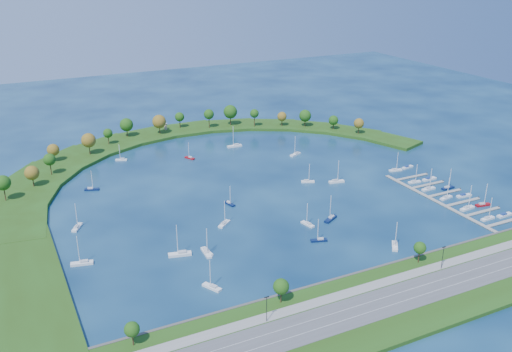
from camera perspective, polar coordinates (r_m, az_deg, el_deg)
name	(u,v)px	position (r m, az deg, el deg)	size (l,w,h in m)	color
ground	(252,187)	(313.11, -0.42, -1.13)	(700.00, 700.00, 0.00)	#071F41
south_shoreline	(395,298)	(221.31, 13.91, -11.94)	(420.00, 43.10, 11.60)	#284512
breakwater	(146,170)	(340.62, -11.06, 0.55)	(286.74, 247.64, 2.00)	#284512
breakwater_trees	(179,129)	(384.85, -7.80, 4.76)	(240.35, 92.49, 15.30)	#382314
harbor_tower	(166,126)	(415.14, -9.15, 4.99)	(2.60, 2.60, 4.50)	gray
dock_system	(447,199)	(314.07, 18.81, -2.21)	(24.28, 82.00, 1.60)	gray
moored_boat_0	(331,218)	(277.19, 7.57, -4.26)	(9.10, 6.63, 13.27)	#0A1943
moored_boat_1	(395,245)	(258.03, 13.90, -6.82)	(7.14, 8.25, 12.60)	white
moored_boat_2	(190,157)	(358.86, -6.73, 1.89)	(5.23, 7.34, 10.65)	maroon
moored_boat_3	(180,253)	(246.15, -7.70, -7.78)	(10.37, 5.06, 14.69)	white
moored_boat_4	(82,262)	(248.31, -17.21, -8.37)	(9.52, 4.49, 13.49)	white
moored_boat_5	(235,146)	(378.68, -2.18, 3.11)	(9.98, 2.97, 14.59)	white
moored_boat_6	(336,181)	(322.20, 8.15, -0.50)	(9.34, 4.08, 13.28)	white
moored_boat_7	(319,239)	(256.93, 6.40, -6.41)	(7.79, 4.30, 11.03)	#0A1943
moored_boat_8	(308,181)	(320.62, 5.27, -0.50)	(7.78, 5.03, 11.13)	white
moored_boat_9	(121,159)	(363.28, -13.50, 1.67)	(7.39, 4.62, 10.54)	white
moored_boat_10	(207,253)	(245.47, -5.01, -7.78)	(2.46, 7.69, 11.17)	white
moored_boat_11	(77,227)	(279.66, -17.67, -4.92)	(6.47, 8.59, 12.61)	white
moored_boat_12	(230,203)	(291.55, -2.70, -2.75)	(3.61, 7.47, 10.58)	#0A1943
moored_boat_13	(308,224)	(270.79, 5.27, -4.82)	(3.71, 7.95, 11.28)	white
moored_boat_14	(212,286)	(222.65, -4.48, -11.10)	(5.93, 8.51, 12.30)	white
moored_boat_15	(207,251)	(247.10, -5.02, -7.56)	(2.85, 8.33, 12.04)	white
moored_boat_16	(224,223)	(270.38, -3.24, -4.80)	(7.99, 7.06, 12.30)	white
moored_boat_17	(92,189)	(321.67, -16.32, -1.24)	(8.07, 4.91, 11.49)	#0A1943
moored_boat_18	(295,154)	(363.55, 4.02, 2.26)	(8.99, 5.63, 12.82)	white
docked_boat_0	(488,218)	(297.61, 22.44, -3.95)	(7.99, 2.65, 11.59)	white
docked_boat_1	(505,215)	(304.70, 23.88, -3.63)	(8.90, 2.82, 1.80)	white
docked_boat_2	(467,208)	(305.41, 20.64, -3.02)	(9.03, 3.48, 12.93)	white
docked_boat_3	(483,204)	(312.58, 22.02, -2.66)	(8.53, 3.63, 12.16)	maroon
docked_boat_4	(446,197)	(314.70, 18.72, -2.04)	(8.33, 3.61, 11.86)	white
docked_boat_5	(464,196)	(320.56, 20.32, -1.87)	(8.79, 3.03, 1.76)	white
docked_boat_6	(429,188)	(323.38, 17.09, -1.20)	(8.60, 2.85, 12.46)	white
docked_boat_7	(448,187)	(327.94, 18.87, -1.10)	(8.16, 2.66, 11.84)	#0A1943
docked_boat_8	(414,181)	(331.07, 15.77, -0.52)	(7.77, 2.98, 11.13)	white
docked_boat_9	(429,179)	(337.60, 17.14, -0.28)	(9.22, 3.13, 1.85)	white
docked_boat_10	(395,170)	(346.14, 13.95, 0.63)	(8.20, 3.53, 11.67)	white
docked_boat_11	(407,167)	(353.08, 15.10, 0.89)	(8.21, 3.46, 1.62)	white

